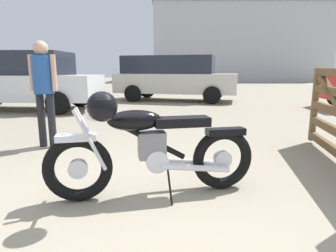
{
  "coord_description": "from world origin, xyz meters",
  "views": [
    {
      "loc": [
        0.51,
        -2.37,
        1.24
      ],
      "look_at": [
        0.27,
        1.24,
        0.51
      ],
      "focal_mm": 30.62,
      "sensor_mm": 36.0,
      "label": 1
    }
  ],
  "objects_px": {
    "bystander": "(44,83)",
    "pale_sedan_back": "(17,79)",
    "silver_sedan_mid": "(174,77)",
    "vintage_motorcycle": "(149,148)",
    "white_estate_far": "(5,77)"
  },
  "relations": [
    {
      "from": "bystander",
      "to": "silver_sedan_mid",
      "type": "bearing_deg",
      "value": -6.08
    },
    {
      "from": "silver_sedan_mid",
      "to": "pale_sedan_back",
      "type": "height_order",
      "value": "same"
    },
    {
      "from": "bystander",
      "to": "white_estate_far",
      "type": "xyz_separation_m",
      "value": [
        -5.6,
        7.65,
        -0.1
      ]
    },
    {
      "from": "vintage_motorcycle",
      "to": "silver_sedan_mid",
      "type": "bearing_deg",
      "value": -104.45
    },
    {
      "from": "silver_sedan_mid",
      "to": "pale_sedan_back",
      "type": "bearing_deg",
      "value": -136.63
    },
    {
      "from": "vintage_motorcycle",
      "to": "silver_sedan_mid",
      "type": "height_order",
      "value": "silver_sedan_mid"
    },
    {
      "from": "bystander",
      "to": "vintage_motorcycle",
      "type": "bearing_deg",
      "value": -125.18
    },
    {
      "from": "silver_sedan_mid",
      "to": "bystander",
      "type": "bearing_deg",
      "value": -93.33
    },
    {
      "from": "silver_sedan_mid",
      "to": "vintage_motorcycle",
      "type": "bearing_deg",
      "value": -78.83
    },
    {
      "from": "pale_sedan_back",
      "to": "bystander",
      "type": "bearing_deg",
      "value": -55.39
    },
    {
      "from": "bystander",
      "to": "pale_sedan_back",
      "type": "bearing_deg",
      "value": 42.85
    },
    {
      "from": "white_estate_far",
      "to": "pale_sedan_back",
      "type": "relative_size",
      "value": 0.85
    },
    {
      "from": "silver_sedan_mid",
      "to": "pale_sedan_back",
      "type": "xyz_separation_m",
      "value": [
        -4.62,
        -3.03,
        0.0
      ]
    },
    {
      "from": "white_estate_far",
      "to": "pale_sedan_back",
      "type": "xyz_separation_m",
      "value": [
        2.68,
        -3.56,
        0.02
      ]
    },
    {
      "from": "vintage_motorcycle",
      "to": "bystander",
      "type": "xyz_separation_m",
      "value": [
        -1.87,
        1.71,
        0.53
      ]
    }
  ]
}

